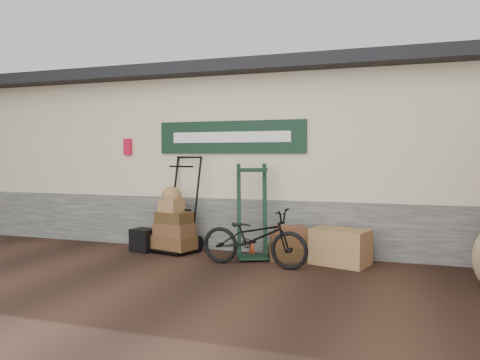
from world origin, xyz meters
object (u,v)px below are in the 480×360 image
(green_barrow, at_px, (252,211))
(wicker_hamper, at_px, (340,247))
(black_trunk, at_px, (144,240))
(bicycle, at_px, (254,234))
(suitcase_stack, at_px, (289,243))
(porter_trolley, at_px, (181,203))

(green_barrow, relative_size, wicker_hamper, 1.84)
(black_trunk, relative_size, bicycle, 0.24)
(bicycle, bearing_deg, black_trunk, 81.82)
(suitcase_stack, bearing_deg, black_trunk, -176.50)
(green_barrow, bearing_deg, suitcase_stack, -15.08)
(wicker_hamper, bearing_deg, green_barrow, -179.27)
(green_barrow, distance_m, suitcase_stack, 0.75)
(suitcase_stack, xyz_separation_m, wicker_hamper, (0.81, -0.05, -0.00))
(black_trunk, distance_m, bicycle, 2.17)
(bicycle, bearing_deg, porter_trolley, 70.10)
(black_trunk, xyz_separation_m, bicycle, (2.10, -0.43, 0.29))
(green_barrow, bearing_deg, porter_trolley, 152.14)
(wicker_hamper, bearing_deg, porter_trolley, 177.58)
(wicker_hamper, bearing_deg, bicycle, -155.99)
(green_barrow, height_order, black_trunk, green_barrow)
(suitcase_stack, relative_size, black_trunk, 1.58)
(black_trunk, bearing_deg, wicker_hamper, 1.71)
(porter_trolley, bearing_deg, suitcase_stack, 13.95)
(green_barrow, xyz_separation_m, bicycle, (0.19, -0.51, -0.27))
(suitcase_stack, height_order, bicycle, bicycle)
(suitcase_stack, distance_m, bicycle, 0.73)
(porter_trolley, bearing_deg, bicycle, -7.59)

